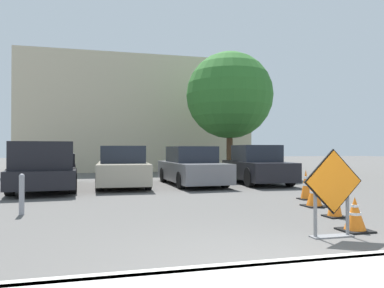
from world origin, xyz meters
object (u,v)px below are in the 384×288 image
Objects in this scene: traffic_cone_third at (314,193)px; parked_car_second at (192,167)px; road_closed_sign at (333,189)px; pickup_truck at (45,168)px; parked_car_nearest at (123,168)px; parked_car_third at (257,166)px; traffic_cone_second at (335,198)px; traffic_cone_nearest at (355,215)px; bollard_nearest at (22,193)px; traffic_cone_fourth at (306,185)px.

traffic_cone_third is 6.27m from parked_car_second.
parked_car_second is (-0.01, 8.95, -0.08)m from road_closed_sign.
pickup_truck is at bearing 141.07° from traffic_cone_third.
pickup_truck is 2.68m from parked_car_nearest.
parked_car_third is at bearing -178.21° from parked_car_nearest.
pickup_truck reaches higher than traffic_cone_second.
parked_car_nearest reaches higher than traffic_cone_nearest.
traffic_cone_nearest is at bearing 122.76° from pickup_truck.
road_closed_sign is 0.25× the size of pickup_truck.
parked_car_nearest is 4.78× the size of bollard_nearest.
traffic_cone_second is 9.39m from pickup_truck.
parked_car_nearest reaches higher than traffic_cone_fourth.
parked_car_second is at bearing 98.61° from traffic_cone_second.
traffic_cone_fourth is (1.99, 4.06, -0.35)m from road_closed_sign.
traffic_cone_second is at bearing 129.55° from pickup_truck.
bollard_nearest reaches higher than traffic_cone_second.
traffic_cone_second is at bearing -109.23° from traffic_cone_fourth.
traffic_cone_fourth is 7.18m from bollard_nearest.
traffic_cone_fourth reaches higher than traffic_cone_second.
bollard_nearest is at bearing 146.47° from road_closed_sign.
traffic_cone_second is (0.48, 1.23, 0.11)m from traffic_cone_nearest.
parked_car_nearest is (2.64, 0.46, -0.05)m from pickup_truck.
bollard_nearest is (-5.14, -5.53, -0.22)m from parked_car_second.
parked_car_second is at bearing -177.40° from pickup_truck.
traffic_cone_second is 7.51m from parked_car_second.
traffic_cone_third is 0.83× the size of traffic_cone_fourth.
traffic_cone_fourth is at bearing 85.34° from parked_car_third.
parked_car_nearest is 0.90× the size of parked_car_second.
parked_car_second is at bearing 103.95° from traffic_cone_third.
parked_car_third reaches higher than road_closed_sign.
pickup_truck is (-6.42, 6.84, 0.35)m from traffic_cone_second.
traffic_cone_nearest is 0.67× the size of bollard_nearest.
traffic_cone_fourth is at bearing 63.85° from road_closed_sign.
parked_car_nearest is 0.97× the size of parked_car_third.
traffic_cone_nearest is 8.68m from parked_car_second.
pickup_truck is (-5.94, 8.07, 0.45)m from traffic_cone_nearest.
parked_car_third reaches higher than bollard_nearest.
parked_car_second reaches higher than bollard_nearest.
traffic_cone_third is at bearing 137.45° from pickup_truck.
parked_car_second is at bearing 90.08° from road_closed_sign.
road_closed_sign is 0.30× the size of parked_car_second.
traffic_cone_fourth is 4.77m from parked_car_third.
traffic_cone_fourth is 0.95× the size of bollard_nearest.
traffic_cone_third is 0.15× the size of parked_car_second.
pickup_truck reaches higher than parked_car_third.
traffic_cone_third is 6.02m from parked_car_third.
parked_car_second is 7.56m from bollard_nearest.
pickup_truck is at bearing 126.38° from traffic_cone_nearest.
parked_car_second is 5.30× the size of bollard_nearest.
traffic_cone_third is (0.39, 1.34, -0.05)m from traffic_cone_second.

